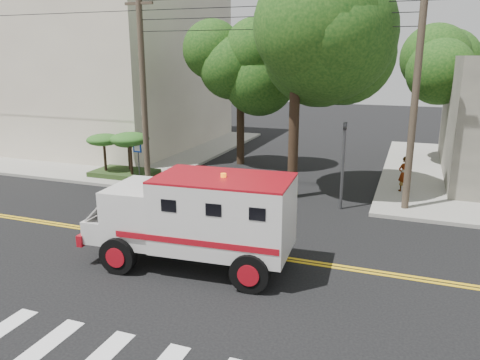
% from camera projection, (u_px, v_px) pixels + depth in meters
% --- Properties ---
extents(ground, '(100.00, 100.00, 0.00)m').
position_uv_depth(ground, '(200.00, 246.00, 15.60)').
color(ground, black).
rests_on(ground, ground).
extents(sidewalk_nw, '(17.00, 17.00, 0.15)m').
position_uv_depth(sidewalk_nw, '(106.00, 146.00, 32.36)').
color(sidewalk_nw, gray).
rests_on(sidewalk_nw, ground).
extents(building_left, '(16.00, 14.00, 10.00)m').
position_uv_depth(building_left, '(90.00, 70.00, 33.09)').
color(building_left, '#C1B39E').
rests_on(building_left, sidewalk_nw).
extents(utility_pole_left, '(0.28, 0.28, 9.00)m').
position_uv_depth(utility_pole_left, '(143.00, 92.00, 21.76)').
color(utility_pole_left, '#382D23').
rests_on(utility_pole_left, ground).
extents(utility_pole_right, '(0.28, 0.28, 9.00)m').
position_uv_depth(utility_pole_right, '(415.00, 100.00, 17.93)').
color(utility_pole_right, '#382D23').
rests_on(utility_pole_right, ground).
extents(tree_main, '(6.08, 5.70, 9.85)m').
position_uv_depth(tree_main, '(306.00, 28.00, 18.72)').
color(tree_main, black).
rests_on(tree_main, ground).
extents(tree_left, '(4.48, 4.20, 7.70)m').
position_uv_depth(tree_left, '(245.00, 64.00, 25.70)').
color(tree_left, black).
rests_on(tree_left, ground).
extents(tree_right, '(4.80, 4.50, 8.20)m').
position_uv_depth(tree_right, '(469.00, 57.00, 25.33)').
color(tree_right, black).
rests_on(tree_right, ground).
extents(traffic_signal, '(0.15, 0.18, 3.60)m').
position_uv_depth(traffic_signal, '(343.00, 156.00, 18.82)').
color(traffic_signal, '#3F3F42').
rests_on(traffic_signal, ground).
extents(accessibility_sign, '(0.45, 0.10, 2.02)m').
position_uv_depth(accessibility_sign, '(138.00, 156.00, 22.93)').
color(accessibility_sign, '#3F3F42').
rests_on(accessibility_sign, ground).
extents(palm_planter, '(3.52, 2.63, 2.36)m').
position_uv_depth(palm_planter, '(122.00, 147.00, 23.68)').
color(palm_planter, '#1E3314').
rests_on(palm_planter, sidewalk_nw).
extents(armored_truck, '(6.36, 2.87, 2.83)m').
position_uv_depth(armored_truck, '(198.00, 215.00, 13.72)').
color(armored_truck, silver).
rests_on(armored_truck, ground).
extents(pedestrian_a, '(0.70, 0.67, 1.62)m').
position_uv_depth(pedestrian_a, '(404.00, 174.00, 21.21)').
color(pedestrian_a, gray).
rests_on(pedestrian_a, sidewalk_ne).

